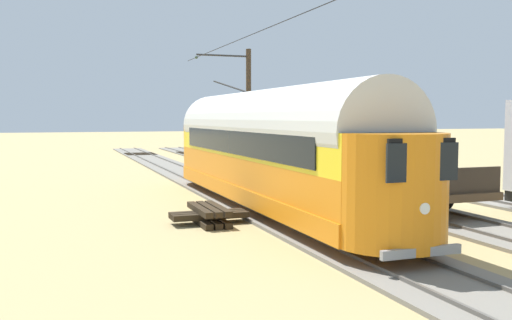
% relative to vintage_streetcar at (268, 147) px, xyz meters
% --- Properties ---
extents(ground_plane, '(220.00, 220.00, 0.00)m').
position_rel_vintage_streetcar_xyz_m(ground_plane, '(-4.68, -0.32, -2.26)').
color(ground_plane, tan).
extents(track_streetcar_siding, '(2.80, 80.00, 0.18)m').
position_rel_vintage_streetcar_xyz_m(track_streetcar_siding, '(-9.35, -0.63, -2.21)').
color(track_streetcar_siding, slate).
rests_on(track_streetcar_siding, ground).
extents(track_adjacent_siding, '(2.80, 80.00, 0.18)m').
position_rel_vintage_streetcar_xyz_m(track_adjacent_siding, '(-4.68, -0.63, -2.21)').
color(track_adjacent_siding, slate).
rests_on(track_adjacent_siding, ground).
extents(track_third_siding, '(2.80, 80.00, 0.18)m').
position_rel_vintage_streetcar_xyz_m(track_third_siding, '(0.00, -0.63, -2.21)').
color(track_third_siding, slate).
rests_on(track_third_siding, ground).
extents(vintage_streetcar, '(2.65, 17.97, 4.85)m').
position_rel_vintage_streetcar_xyz_m(vintage_streetcar, '(0.00, 0.00, 0.00)').
color(vintage_streetcar, orange).
rests_on(vintage_streetcar, ground).
extents(flatcar_adjacent, '(2.80, 12.74, 1.60)m').
position_rel_vintage_streetcar_xyz_m(flatcar_adjacent, '(-4.68, -1.46, -1.40)').
color(flatcar_adjacent, brown).
rests_on(flatcar_adjacent, ground).
extents(catenary_pole_foreground, '(3.10, 0.28, 6.98)m').
position_rel_vintage_streetcar_xyz_m(catenary_pole_foreground, '(-2.79, -10.37, 1.40)').
color(catenary_pole_foreground, '#423323').
rests_on(catenary_pole_foreground, ground).
extents(spare_tie_stack, '(2.40, 2.40, 0.54)m').
position_rel_vintage_streetcar_xyz_m(spare_tie_stack, '(2.61, 1.63, -1.99)').
color(spare_tie_stack, '#2D2316').
rests_on(spare_tie_stack, ground).
extents(track_end_bumper, '(1.80, 0.60, 0.80)m').
position_rel_vintage_streetcar_xyz_m(track_end_bumper, '(-4.68, -11.26, -1.86)').
color(track_end_bumper, '#B2A519').
rests_on(track_end_bumper, ground).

